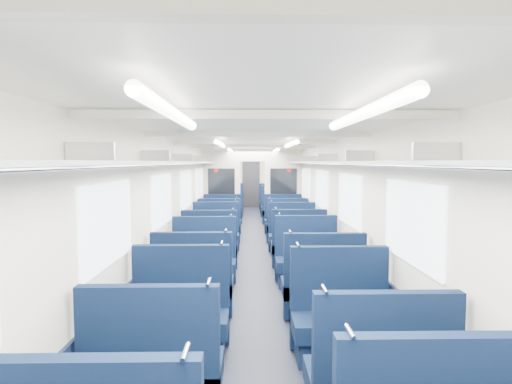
{
  "coord_description": "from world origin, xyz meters",
  "views": [
    {
      "loc": [
        -0.11,
        -8.88,
        1.98
      ],
      "look_at": [
        0.1,
        2.84,
        1.11
      ],
      "focal_mm": 28.56,
      "sensor_mm": 36.0,
      "label": 1
    }
  ],
  "objects_px": {
    "seat_17": "(287,228)",
    "seat_16": "(219,229)",
    "seat_21": "(278,213)",
    "seat_24": "(230,205)",
    "seat_10": "(204,265)",
    "bulkhead": "(253,188)",
    "seat_22": "(228,209)",
    "seat_26": "(231,202)",
    "end_door": "(251,184)",
    "seat_23": "(275,209)",
    "seat_4": "(154,377)",
    "seat_11": "(307,263)",
    "seat_13": "(298,248)",
    "seat_7": "(341,322)",
    "seat_19": "(283,222)",
    "seat_6": "(180,320)",
    "seat_14": "(216,237)",
    "seat_8": "(193,288)",
    "seat_15": "(292,238)",
    "seat_9": "(322,289)",
    "seat_12": "(210,249)",
    "seat_18": "(222,223)",
    "seat_27": "(272,202)",
    "seat_20": "(226,213)"
  },
  "relations": [
    {
      "from": "seat_24",
      "to": "seat_14",
      "type": "bearing_deg",
      "value": -90.0
    },
    {
      "from": "end_door",
      "to": "seat_17",
      "type": "distance_m",
      "value": 7.99
    },
    {
      "from": "seat_17",
      "to": "seat_18",
      "type": "relative_size",
      "value": 1.0
    },
    {
      "from": "end_door",
      "to": "seat_24",
      "type": "distance_m",
      "value": 2.73
    },
    {
      "from": "seat_14",
      "to": "seat_24",
      "type": "xyz_separation_m",
      "value": [
        0.0,
        6.53,
        0.0
      ]
    },
    {
      "from": "seat_8",
      "to": "seat_15",
      "type": "bearing_deg",
      "value": 64.34
    },
    {
      "from": "seat_24",
      "to": "seat_26",
      "type": "bearing_deg",
      "value": 90.0
    },
    {
      "from": "bulkhead",
      "to": "seat_21",
      "type": "relative_size",
      "value": 2.46
    },
    {
      "from": "seat_17",
      "to": "seat_16",
      "type": "bearing_deg",
      "value": -178.86
    },
    {
      "from": "seat_12",
      "to": "seat_21",
      "type": "xyz_separation_m",
      "value": [
        1.66,
        5.43,
        0.0
      ]
    },
    {
      "from": "seat_13",
      "to": "seat_19",
      "type": "relative_size",
      "value": 1.0
    },
    {
      "from": "end_door",
      "to": "bulkhead",
      "type": "height_order",
      "value": "bulkhead"
    },
    {
      "from": "seat_15",
      "to": "seat_22",
      "type": "height_order",
      "value": "same"
    },
    {
      "from": "seat_7",
      "to": "seat_19",
      "type": "relative_size",
      "value": 1.0
    },
    {
      "from": "seat_27",
      "to": "seat_19",
      "type": "bearing_deg",
      "value": -90.0
    },
    {
      "from": "seat_6",
      "to": "seat_9",
      "type": "xyz_separation_m",
      "value": [
        1.66,
        0.97,
        0.0
      ]
    },
    {
      "from": "seat_4",
      "to": "seat_26",
      "type": "relative_size",
      "value": 1.0
    },
    {
      "from": "seat_9",
      "to": "seat_27",
      "type": "height_order",
      "value": "same"
    },
    {
      "from": "seat_17",
      "to": "seat_26",
      "type": "height_order",
      "value": "same"
    },
    {
      "from": "seat_11",
      "to": "seat_16",
      "type": "bearing_deg",
      "value": 116.01
    },
    {
      "from": "seat_8",
      "to": "seat_26",
      "type": "xyz_separation_m",
      "value": [
        0.0,
        11.22,
        0.0
      ]
    },
    {
      "from": "seat_18",
      "to": "seat_26",
      "type": "distance_m",
      "value": 5.53
    },
    {
      "from": "seat_14",
      "to": "seat_24",
      "type": "distance_m",
      "value": 6.53
    },
    {
      "from": "end_door",
      "to": "seat_4",
      "type": "xyz_separation_m",
      "value": [
        -0.83,
        -14.83,
        -0.65
      ]
    },
    {
      "from": "seat_8",
      "to": "seat_9",
      "type": "bearing_deg",
      "value": -3.31
    },
    {
      "from": "seat_8",
      "to": "seat_24",
      "type": "bearing_deg",
      "value": 90.0
    },
    {
      "from": "seat_8",
      "to": "seat_16",
      "type": "height_order",
      "value": "same"
    },
    {
      "from": "seat_23",
      "to": "seat_10",
      "type": "bearing_deg",
      "value": -102.03
    },
    {
      "from": "seat_10",
      "to": "seat_15",
      "type": "xyz_separation_m",
      "value": [
        1.66,
        2.27,
        0.0
      ]
    },
    {
      "from": "seat_23",
      "to": "end_door",
      "type": "bearing_deg",
      "value": 102.77
    },
    {
      "from": "seat_11",
      "to": "seat_21",
      "type": "distance_m",
      "value": 6.47
    },
    {
      "from": "seat_10",
      "to": "bulkhead",
      "type": "bearing_deg",
      "value": 80.78
    },
    {
      "from": "seat_10",
      "to": "seat_23",
      "type": "relative_size",
      "value": 1.0
    },
    {
      "from": "seat_12",
      "to": "seat_17",
      "type": "height_order",
      "value": "same"
    },
    {
      "from": "end_door",
      "to": "seat_20",
      "type": "xyz_separation_m",
      "value": [
        -0.83,
        -4.87,
        -0.65
      ]
    },
    {
      "from": "bulkhead",
      "to": "seat_8",
      "type": "relative_size",
      "value": 2.46
    },
    {
      "from": "seat_21",
      "to": "seat_24",
      "type": "xyz_separation_m",
      "value": [
        -1.66,
        2.36,
        0.0
      ]
    },
    {
      "from": "seat_7",
      "to": "seat_18",
      "type": "height_order",
      "value": "same"
    },
    {
      "from": "seat_17",
      "to": "seat_23",
      "type": "bearing_deg",
      "value": 90.0
    },
    {
      "from": "seat_24",
      "to": "seat_4",
      "type": "bearing_deg",
      "value": -90.0
    },
    {
      "from": "seat_27",
      "to": "seat_10",
      "type": "bearing_deg",
      "value": -99.38
    },
    {
      "from": "end_door",
      "to": "seat_13",
      "type": "relative_size",
      "value": 1.76
    },
    {
      "from": "seat_10",
      "to": "seat_8",
      "type": "bearing_deg",
      "value": -90.0
    },
    {
      "from": "seat_22",
      "to": "seat_26",
      "type": "xyz_separation_m",
      "value": [
        0.0,
        2.3,
        0.0
      ]
    },
    {
      "from": "seat_17",
      "to": "seat_22",
      "type": "bearing_deg",
      "value": 111.54
    },
    {
      "from": "end_door",
      "to": "seat_16",
      "type": "bearing_deg",
      "value": -95.96
    },
    {
      "from": "end_door",
      "to": "seat_9",
      "type": "distance_m",
      "value": 12.77
    },
    {
      "from": "seat_7",
      "to": "seat_22",
      "type": "distance_m",
      "value": 10.22
    },
    {
      "from": "seat_11",
      "to": "seat_13",
      "type": "distance_m",
      "value": 1.13
    },
    {
      "from": "seat_6",
      "to": "seat_14",
      "type": "height_order",
      "value": "same"
    }
  ]
}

